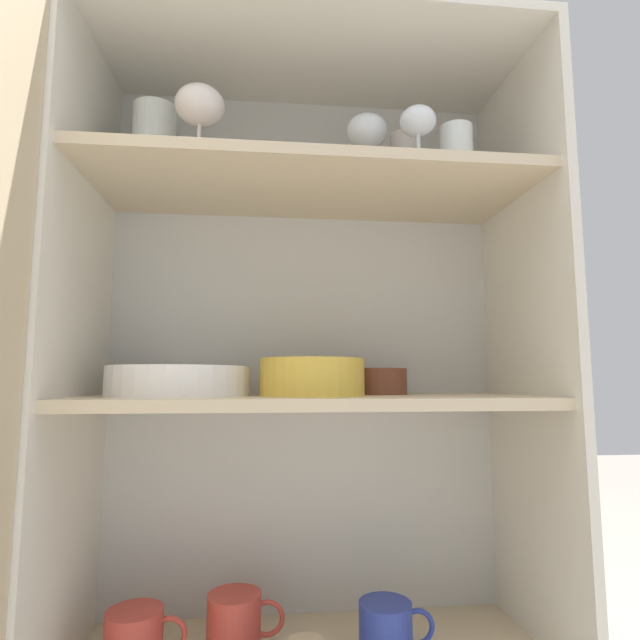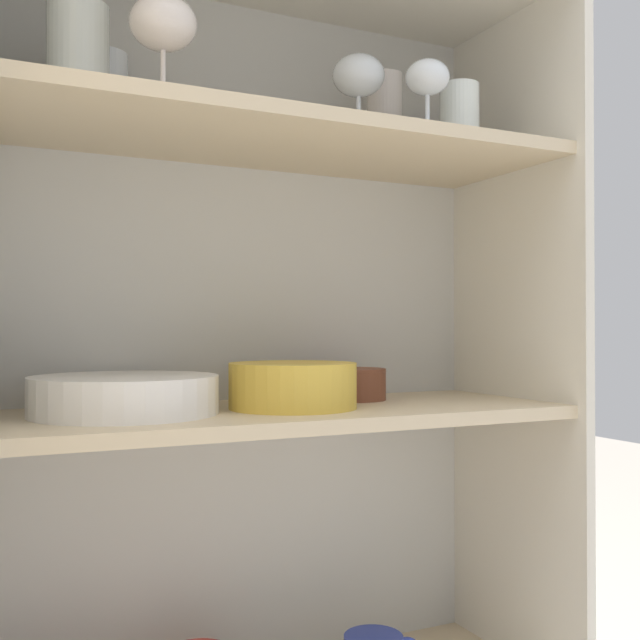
# 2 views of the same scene
# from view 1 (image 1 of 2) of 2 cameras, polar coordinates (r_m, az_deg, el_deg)

# --- Properties ---
(cupboard_back_panel) EXTENTS (0.86, 0.02, 1.38)m
(cupboard_back_panel) POSITION_cam_1_polar(r_m,az_deg,el_deg) (1.10, -1.74, -9.71)
(cupboard_back_panel) COLOR silver
(cupboard_back_panel) RESTS_ON ground_plane
(cupboard_side_left) EXTENTS (0.02, 0.36, 1.38)m
(cupboard_side_left) POSITION_cam_1_polar(r_m,az_deg,el_deg) (0.99, -26.52, -9.33)
(cupboard_side_left) COLOR silver
(cupboard_side_left) RESTS_ON ground_plane
(cupboard_side_right) EXTENTS (0.02, 0.36, 1.38)m
(cupboard_side_right) POSITION_cam_1_polar(r_m,az_deg,el_deg) (1.06, 22.87, -9.30)
(cupboard_side_right) COLOR silver
(cupboard_side_right) RESTS_ON ground_plane
(cupboard_top_panel) EXTENTS (0.86, 0.36, 0.02)m
(cupboard_top_panel) POSITION_cam_1_polar(r_m,az_deg,el_deg) (1.13, -0.87, 27.90)
(cupboard_top_panel) COLOR silver
(cupboard_top_panel) RESTS_ON cupboard_side_left
(shelf_board_middle) EXTENTS (0.83, 0.32, 0.02)m
(shelf_board_middle) POSITION_cam_1_polar(r_m,az_deg,el_deg) (0.93, -0.95, -9.27)
(shelf_board_middle) COLOR beige
(shelf_board_upper) EXTENTS (0.83, 0.32, 0.02)m
(shelf_board_upper) POSITION_cam_1_polar(r_m,az_deg,el_deg) (1.00, -0.90, 14.95)
(shelf_board_upper) COLOR beige
(tumbler_glass_0) EXTENTS (0.06, 0.06, 0.15)m
(tumbler_glass_0) POSITION_cam_1_polar(r_m,az_deg,el_deg) (1.14, 9.70, 16.84)
(tumbler_glass_0) COLOR silver
(tumbler_glass_0) RESTS_ON shelf_board_upper
(tumbler_glass_1) EXTENTS (0.08, 0.08, 0.15)m
(tumbler_glass_1) POSITION_cam_1_polar(r_m,az_deg,el_deg) (1.08, -18.43, 18.57)
(tumbler_glass_1) COLOR white
(tumbler_glass_1) RESTS_ON shelf_board_upper
(tumbler_glass_2) EXTENTS (0.07, 0.07, 0.11)m
(tumbler_glass_2) POSITION_cam_1_polar(r_m,az_deg,el_deg) (1.13, -15.32, 16.30)
(tumbler_glass_2) COLOR white
(tumbler_glass_2) RESTS_ON shelf_board_upper
(tumbler_glass_3) EXTENTS (0.06, 0.06, 0.10)m
(tumbler_glass_3) POSITION_cam_1_polar(r_m,az_deg,el_deg) (1.04, 15.31, 17.99)
(tumbler_glass_3) COLOR white
(tumbler_glass_3) RESTS_ON shelf_board_upper
(wine_glass_0) EXTENTS (0.08, 0.08, 0.13)m
(wine_glass_0) POSITION_cam_1_polar(r_m,az_deg,el_deg) (1.04, 5.38, 20.38)
(wine_glass_0) COLOR white
(wine_glass_0) RESTS_ON shelf_board_upper
(wine_glass_1) EXTENTS (0.09, 0.09, 0.15)m
(wine_glass_1) POSITION_cam_1_polar(r_m,az_deg,el_deg) (1.00, -13.57, 22.49)
(wine_glass_1) COLOR silver
(wine_glass_1) RESTS_ON shelf_board_upper
(wine_glass_2) EXTENTS (0.07, 0.07, 0.11)m
(wine_glass_2) POSITION_cam_1_polar(r_m,az_deg,el_deg) (1.00, 11.13, 21.05)
(wine_glass_2) COLOR white
(wine_glass_2) RESTS_ON shelf_board_upper
(plate_stack_white) EXTENTS (0.26, 0.26, 0.05)m
(plate_stack_white) POSITION_cam_1_polar(r_m,az_deg,el_deg) (0.96, -15.77, -6.73)
(plate_stack_white) COLOR white
(plate_stack_white) RESTS_ON shelf_board_middle
(mixing_bowl_large) EXTENTS (0.19, 0.19, 0.07)m
(mixing_bowl_large) POSITION_cam_1_polar(r_m,az_deg,el_deg) (0.92, -0.98, -6.37)
(mixing_bowl_large) COLOR gold
(mixing_bowl_large) RESTS_ON shelf_board_middle
(serving_bowl_small) EXTENTS (0.12, 0.12, 0.05)m
(serving_bowl_small) POSITION_cam_1_polar(r_m,az_deg,el_deg) (1.03, 6.58, -6.81)
(serving_bowl_small) COLOR brown
(serving_bowl_small) RESTS_ON shelf_board_middle
(coffee_mug_primary) EXTENTS (0.13, 0.09, 0.09)m
(coffee_mug_primary) POSITION_cam_1_polar(r_m,az_deg,el_deg) (1.02, 7.66, -31.80)
(coffee_mug_primary) COLOR #283893
(coffee_mug_primary) RESTS_ON shelf_board_lower
(coffee_mug_extra_1) EXTENTS (0.14, 0.10, 0.10)m
(coffee_mug_extra_1) POSITION_cam_1_polar(r_m,az_deg,el_deg) (1.05, -9.67, -30.95)
(coffee_mug_extra_1) COLOR #BC3D33
(coffee_mug_extra_1) RESTS_ON shelf_board_lower
(coffee_mug_extra_2) EXTENTS (0.14, 0.10, 0.09)m
(coffee_mug_extra_2) POSITION_cam_1_polar(r_m,az_deg,el_deg) (1.04, -20.41, -31.02)
(coffee_mug_extra_2) COLOR #BC3D33
(coffee_mug_extra_2) RESTS_ON shelf_board_lower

